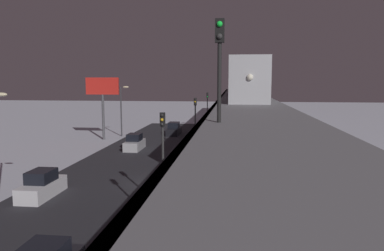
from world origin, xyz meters
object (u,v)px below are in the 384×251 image
sedan_silver (135,143)px  sedan_white (42,186)px  traffic_light_mid (195,116)px  sedan_black_2 (174,130)px  commercial_billboard (103,92)px  traffic_light_near (163,146)px  rail_signal (220,52)px  traffic_light_far (207,105)px  subway_train (240,80)px

sedan_silver → sedan_white: bearing=84.6°
sedan_silver → traffic_light_mid: bearing=-177.6°
sedan_black_2 → commercial_billboard: bearing=-147.7°
commercial_billboard → traffic_light_mid: bearing=154.3°
sedan_silver → traffic_light_mid: (-7.50, -0.31, 3.40)m
sedan_black_2 → traffic_light_near: traffic_light_near is taller
rail_signal → commercial_billboard: bearing=-63.5°
traffic_light_far → commercial_billboard: commercial_billboard is taller
subway_train → rail_signal: size_ratio=18.52×
traffic_light_mid → traffic_light_far: same height
rail_signal → traffic_light_mid: rail_signal is taller
rail_signal → sedan_black_2: size_ratio=0.84×
sedan_black_2 → commercial_billboard: 12.54m
subway_train → commercial_billboard: bearing=30.7°
sedan_silver → commercial_billboard: size_ratio=0.47×
sedan_black_2 → commercial_billboard: commercial_billboard is taller
commercial_billboard → sedan_silver: bearing=132.7°
sedan_silver → traffic_light_near: traffic_light_near is taller
sedan_silver → traffic_light_mid: 8.24m
sedan_black_2 → traffic_light_near: bearing=-81.9°
traffic_light_near → commercial_billboard: bearing=-62.8°
traffic_light_near → commercial_billboard: size_ratio=0.72×
rail_signal → traffic_light_near: size_ratio=0.62×
sedan_black_2 → traffic_light_far: size_ratio=0.75×
sedan_white → traffic_light_mid: traffic_light_mid is taller
traffic_light_near → traffic_light_mid: 20.52m
subway_train → traffic_light_mid: subway_train is taller
sedan_white → sedan_black_2: size_ratio=0.93×
sedan_white → sedan_silver: same height
subway_train → sedan_white: size_ratio=16.69×
subway_train → rail_signal: 47.95m
sedan_white → traffic_light_far: bearing=-103.2°
sedan_silver → sedan_black_2: bearing=-102.2°
traffic_light_near → commercial_billboard: (13.99, -27.25, 2.63)m
rail_signal → sedan_black_2: 43.89m
sedan_silver → traffic_light_far: bearing=-109.8°
rail_signal → sedan_silver: 32.58m
sedan_silver → traffic_light_mid: size_ratio=0.65×
rail_signal → commercial_billboard: size_ratio=0.45×
subway_train → sedan_silver: 24.19m
traffic_light_mid → traffic_light_far: bearing=-90.0°
commercial_billboard → traffic_light_near: bearing=117.2°
sedan_white → sedan_silver: (-1.80, -18.87, -0.00)m
traffic_light_far → subway_train: bearing=159.6°
sedan_silver → traffic_light_near: 21.82m
sedan_white → sedan_silver: bearing=-95.4°
sedan_white → traffic_light_near: bearing=171.9°
sedan_black_2 → commercial_billboard: (9.29, 5.88, 6.03)m
sedan_silver → traffic_light_near: size_ratio=0.65×
subway_train → sedan_black_2: bearing=29.2°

